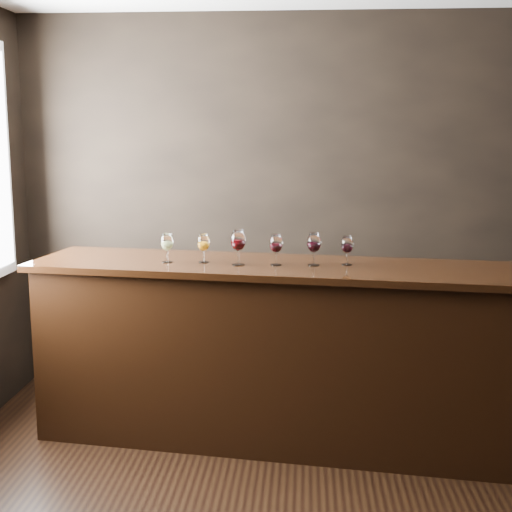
# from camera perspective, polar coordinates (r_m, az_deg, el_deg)

# --- Properties ---
(room_shell) EXTENTS (5.02, 4.52, 2.81)m
(room_shell) POSITION_cam_1_polar(r_m,az_deg,el_deg) (3.21, 6.19, 7.52)
(room_shell) COLOR black
(room_shell) RESTS_ON ground
(bar_counter) EXTENTS (3.20, 1.09, 1.10)m
(bar_counter) POSITION_cam_1_polar(r_m,az_deg,el_deg) (4.51, 2.68, -8.06)
(bar_counter) COLOR black
(bar_counter) RESTS_ON ground
(bar_top) EXTENTS (3.31, 1.18, 0.04)m
(bar_top) POSITION_cam_1_polar(r_m,az_deg,el_deg) (4.37, 2.74, -0.95)
(bar_top) COLOR black
(bar_top) RESTS_ON bar_counter
(back_bar_shelf) EXTENTS (2.65, 0.40, 0.95)m
(back_bar_shelf) POSITION_cam_1_polar(r_m,az_deg,el_deg) (5.35, 9.29, -6.09)
(back_bar_shelf) COLOR black
(back_bar_shelf) RESTS_ON ground
(glass_white) EXTENTS (0.08, 0.08, 0.18)m
(glass_white) POSITION_cam_1_polar(r_m,az_deg,el_deg) (4.45, -7.14, 1.06)
(glass_white) COLOR white
(glass_white) RESTS_ON bar_top
(glass_amber) EXTENTS (0.08, 0.08, 0.18)m
(glass_amber) POSITION_cam_1_polar(r_m,az_deg,el_deg) (4.42, -4.22, 1.03)
(glass_amber) COLOR white
(glass_amber) RESTS_ON bar_top
(glass_red_a) EXTENTS (0.09, 0.09, 0.22)m
(glass_red_a) POSITION_cam_1_polar(r_m,az_deg,el_deg) (4.32, -1.44, 1.18)
(glass_red_a) COLOR white
(glass_red_a) RESTS_ON bar_top
(glass_red_b) EXTENTS (0.08, 0.08, 0.19)m
(glass_red_b) POSITION_cam_1_polar(r_m,az_deg,el_deg) (4.32, 1.62, 0.94)
(glass_red_b) COLOR white
(glass_red_b) RESTS_ON bar_top
(glass_red_c) EXTENTS (0.08, 0.08, 0.20)m
(glass_red_c) POSITION_cam_1_polar(r_m,az_deg,el_deg) (4.33, 4.66, 1.01)
(glass_red_c) COLOR white
(glass_red_c) RESTS_ON bar_top
(glass_red_d) EXTENTS (0.08, 0.08, 0.18)m
(glass_red_d) POSITION_cam_1_polar(r_m,az_deg,el_deg) (4.37, 7.30, 0.85)
(glass_red_d) COLOR white
(glass_red_d) RESTS_ON bar_top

